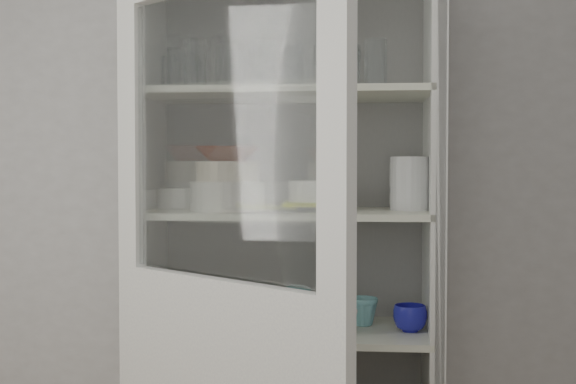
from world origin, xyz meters
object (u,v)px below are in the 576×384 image
Objects in this scene: plate_stack_front at (228,196)px; grey_bowl_stack at (410,184)px; glass_platter at (313,208)px; goblet_2 at (349,66)px; mug_teal at (363,311)px; terracotta_bowl at (228,154)px; mug_blue at (410,318)px; goblet_1 at (292,68)px; cream_bowl at (228,171)px; pantry_cabinet at (290,300)px; goblet_0 at (190,72)px; white_ramekin at (313,191)px; measuring_cups at (228,323)px; plate_stack_back at (178,198)px; mug_white at (344,322)px; teal_jar at (297,307)px; cupboard_door at (221,361)px; yellow_trivet at (313,204)px; white_canister at (222,307)px.

grey_bowl_stack is (0.61, 0.05, 0.04)m from plate_stack_front.
plate_stack_front is at bearing -178.02° from glass_platter.
mug_teal is at bearing -27.96° from goblet_2.
terracotta_bowl is 0.82m from mug_blue.
mug_blue is at bearing -0.26° from terracotta_bowl.
goblet_1 is 0.44m from cream_bowl.
goblet_2 is 1.69× the size of mug_blue.
plate_stack_front is at bearing -154.38° from pantry_cabinet.
goblet_0 is 0.63m from white_ramekin.
measuring_cups is at bearing -84.10° from terracotta_bowl.
plate_stack_back is 0.77m from mug_teal.
plate_stack_front reaches higher than mug_blue.
pantry_cabinet reaches higher than plate_stack_front.
goblet_0 is 0.67m from glass_platter.
goblet_0 is at bearing 137.19° from cream_bowl.
pantry_cabinet is 0.26m from mug_white.
pantry_cabinet is 0.40m from white_ramekin.
goblet_1 is 0.98× the size of goblet_2.
mug_teal is (0.05, -0.03, -0.85)m from goblet_2.
terracotta_bowl is 1.86× the size of measuring_cups.
cream_bowl is at bearing -42.81° from goblet_0.
white_ramekin is 0.91× the size of grey_bowl_stack.
goblet_1 is 1.81× the size of mug_teal.
plate_stack_front is at bearing -148.17° from goblet_1.
mug_white is at bearing -9.79° from plate_stack_front.
goblet_0 is 0.89× the size of goblet_2.
teal_jar is (0.23, 0.07, -0.53)m from terracotta_bowl.
plate_stack_front is (-0.20, -0.10, 0.37)m from pantry_cabinet.
terracotta_bowl is at bearing 0.00° from plate_stack_front.
cupboard_door is 10.56× the size of goblet_2.
cream_bowl is (0.21, -0.16, 0.10)m from plate_stack_back.
white_ramekin is at bearing 1.98° from terracotta_bowl.
terracotta_bowl is 0.62m from grey_bowl_stack.
terracotta_bowl reaches higher than white_ramekin.
cupboard_door is 0.67m from yellow_trivet.
glass_platter is 2.45× the size of teal_jar.
cream_bowl is 1.31× the size of white_ramekin.
glass_platter reaches higher than teal_jar.
cupboard_door is 10.65× the size of plate_stack_back.
pantry_cabinet is at bearing -177.31° from goblet_2.
white_ramekin reaches higher than plate_stack_back.
white_canister is (-0.32, 0.05, -0.36)m from yellow_trivet.
mug_blue is at bearing -11.21° from plate_stack_back.
mug_blue is (0.40, -0.13, -0.85)m from goblet_1.
plate_stack_back is at bearing 143.59° from mug_white.
mug_teal is (0.17, 0.07, -0.42)m from white_ramekin.
glass_platter is at bearing -16.84° from plate_stack_back.
plate_stack_back is (-0.62, 0.05, -0.46)m from goblet_2.
teal_jar is at bearing 131.61° from glass_platter.
teal_jar is (-0.23, -0.01, 0.01)m from mug_teal.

